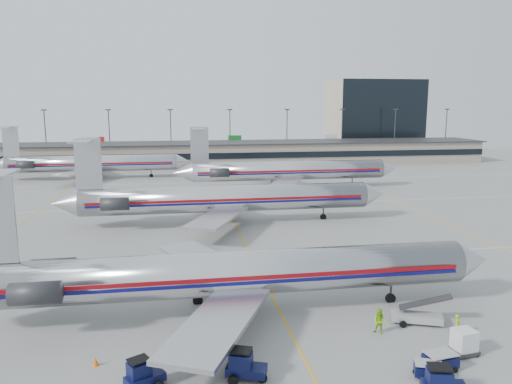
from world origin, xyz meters
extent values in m
plane|color=gray|center=(0.00, 0.00, 0.00)|extent=(260.00, 260.00, 0.00)
cube|color=silver|center=(0.00, 10.00, 0.01)|extent=(160.00, 0.15, 0.02)
cube|color=gray|center=(0.00, 98.00, 3.00)|extent=(160.00, 16.00, 6.00)
cube|color=black|center=(0.00, 89.90, 3.20)|extent=(160.00, 0.20, 1.60)
cube|color=#2D2D30|center=(0.00, 98.00, 6.10)|extent=(162.00, 17.00, 0.30)
cylinder|color=#38383D|center=(-45.00, 112.00, 7.50)|extent=(0.30, 0.30, 15.00)
cube|color=#2D2D30|center=(-45.00, 112.00, 15.10)|extent=(1.60, 0.40, 0.35)
cylinder|color=#38383D|center=(-27.00, 112.00, 7.50)|extent=(0.30, 0.30, 15.00)
cube|color=#2D2D30|center=(-27.00, 112.00, 15.10)|extent=(1.60, 0.40, 0.35)
cylinder|color=#38383D|center=(-9.00, 112.00, 7.50)|extent=(0.30, 0.30, 15.00)
cube|color=#2D2D30|center=(-9.00, 112.00, 15.10)|extent=(1.60, 0.40, 0.35)
cylinder|color=#38383D|center=(9.00, 112.00, 7.50)|extent=(0.30, 0.30, 15.00)
cube|color=#2D2D30|center=(9.00, 112.00, 15.10)|extent=(1.60, 0.40, 0.35)
cylinder|color=#38383D|center=(27.00, 112.00, 7.50)|extent=(0.30, 0.30, 15.00)
cube|color=#2D2D30|center=(27.00, 112.00, 15.10)|extent=(1.60, 0.40, 0.35)
cylinder|color=#38383D|center=(45.00, 112.00, 7.50)|extent=(0.30, 0.30, 15.00)
cube|color=#2D2D30|center=(45.00, 112.00, 15.10)|extent=(1.60, 0.40, 0.35)
cylinder|color=#38383D|center=(63.00, 112.00, 7.50)|extent=(0.30, 0.30, 15.00)
cube|color=#2D2D30|center=(63.00, 112.00, 15.10)|extent=(1.60, 0.40, 0.35)
cylinder|color=#38383D|center=(81.00, 112.00, 7.50)|extent=(0.30, 0.30, 15.00)
cube|color=#2D2D30|center=(81.00, 112.00, 15.10)|extent=(1.60, 0.40, 0.35)
cube|color=tan|center=(62.00, 128.00, 12.50)|extent=(30.00, 20.00, 25.00)
cylinder|color=silver|center=(-3.69, -3.42, 3.39)|extent=(38.72, 3.58, 3.58)
cone|color=silver|center=(17.22, -3.42, 3.39)|extent=(3.10, 3.58, 3.58)
cube|color=maroon|center=(-3.69, -5.22, 3.53)|extent=(36.78, 0.05, 0.34)
cube|color=#0C0C55|center=(-3.69, -5.22, 3.15)|extent=(36.78, 0.05, 0.27)
cube|color=#B3B3B8|center=(-5.62, 3.36, 2.42)|extent=(9.00, 13.12, 0.31)
cube|color=#B3B3B8|center=(-5.62, -10.20, 2.42)|extent=(9.00, 13.12, 0.31)
cylinder|color=#2D2D30|center=(-18.21, -0.66, 3.68)|extent=(3.48, 1.65, 1.65)
cylinder|color=#2D2D30|center=(-18.21, -6.18, 3.68)|extent=(3.48, 1.65, 1.65)
cylinder|color=#2D2D30|center=(9.86, -3.42, 0.80)|extent=(0.19, 0.19, 1.60)
cylinder|color=#2D2D30|center=(-6.59, -5.74, 0.80)|extent=(0.19, 0.19, 1.60)
cylinder|color=#2D2D30|center=(-6.59, -1.10, 0.80)|extent=(0.19, 0.19, 1.60)
cylinder|color=black|center=(9.86, -3.42, 0.34)|extent=(0.87, 0.29, 0.87)
cylinder|color=silver|center=(-0.89, 27.77, 3.56)|extent=(40.66, 3.76, 3.76)
cone|color=silver|center=(21.07, 27.77, 3.56)|extent=(3.25, 3.76, 3.76)
cone|color=#B3B3B8|center=(-23.05, 27.77, 3.56)|extent=(3.66, 3.76, 3.76)
cube|color=maroon|center=(-0.89, 25.88, 3.71)|extent=(38.63, 0.05, 0.36)
cube|color=#0C0C55|center=(-0.89, 25.88, 3.30)|extent=(38.63, 0.05, 0.28)
cube|color=#B3B3B8|center=(-2.92, 34.89, 2.54)|extent=(9.45, 13.78, 0.33)
cube|color=#B3B3B8|center=(-2.92, 20.66, 2.54)|extent=(9.45, 13.78, 0.33)
cube|color=#B3B3B8|center=(-19.70, 27.77, 8.90)|extent=(3.46, 0.25, 6.91)
cube|color=#B3B3B8|center=(-20.00, 27.77, 12.15)|extent=(2.44, 10.67, 0.18)
cylinder|color=#2D2D30|center=(-16.14, 30.67, 3.86)|extent=(3.66, 1.73, 1.73)
cylinder|color=#2D2D30|center=(-16.14, 24.87, 3.86)|extent=(3.66, 1.73, 1.73)
cylinder|color=#2D2D30|center=(13.34, 27.77, 0.84)|extent=(0.20, 0.20, 1.68)
cylinder|color=#2D2D30|center=(-3.94, 25.33, 0.84)|extent=(0.20, 0.20, 1.68)
cylinder|color=#2D2D30|center=(-3.94, 30.21, 0.84)|extent=(0.20, 0.20, 1.68)
cylinder|color=black|center=(13.34, 27.77, 0.36)|extent=(0.91, 0.30, 0.91)
cylinder|color=silver|center=(14.64, 55.53, 3.59)|extent=(38.99, 3.80, 3.80)
cone|color=silver|center=(35.78, 55.53, 3.59)|extent=(3.28, 3.80, 3.80)
cone|color=#B3B3B8|center=(-6.70, 55.53, 3.59)|extent=(3.69, 3.80, 3.80)
cube|color=maroon|center=(14.64, 53.62, 3.74)|extent=(37.04, 0.05, 0.36)
cube|color=#0C0C55|center=(14.64, 53.62, 3.33)|extent=(37.04, 0.05, 0.29)
cube|color=#B3B3B8|center=(12.59, 62.71, 2.56)|extent=(9.54, 13.91, 0.33)
cube|color=#B3B3B8|center=(12.59, 48.35, 2.56)|extent=(9.54, 13.91, 0.33)
cube|color=#B3B3B8|center=(-3.31, 55.53, 8.98)|extent=(3.49, 0.26, 6.98)
cube|color=#B3B3B8|center=(-3.62, 55.53, 12.26)|extent=(2.46, 10.77, 0.18)
cylinder|color=#2D2D30|center=(0.28, 58.45, 3.90)|extent=(3.69, 1.74, 1.74)
cylinder|color=#2D2D30|center=(0.28, 52.60, 3.90)|extent=(3.69, 1.74, 1.74)
cylinder|color=#2D2D30|center=(27.98, 55.53, 0.85)|extent=(0.21, 0.21, 1.69)
cylinder|color=#2D2D30|center=(11.57, 53.06, 0.85)|extent=(0.21, 0.21, 1.69)
cylinder|color=#2D2D30|center=(11.57, 57.99, 0.85)|extent=(0.21, 0.21, 1.69)
cylinder|color=black|center=(27.98, 55.53, 0.36)|extent=(0.92, 0.31, 0.92)
cylinder|color=silver|center=(-26.47, 75.80, 3.46)|extent=(37.56, 3.66, 3.66)
cone|color=silver|center=(-6.11, 75.80, 3.46)|extent=(3.16, 3.66, 3.66)
cube|color=maroon|center=(-26.47, 73.96, 3.61)|extent=(35.69, 0.05, 0.35)
cube|color=#0C0C55|center=(-26.47, 73.96, 3.21)|extent=(35.69, 0.05, 0.28)
cube|color=#B3B3B8|center=(-28.45, 82.72, 2.47)|extent=(9.19, 13.40, 0.32)
cube|color=#B3B3B8|center=(-28.45, 68.88, 2.47)|extent=(9.19, 13.40, 0.32)
cube|color=#B3B3B8|center=(-43.77, 75.80, 8.65)|extent=(3.36, 0.25, 6.72)
cube|color=#B3B3B8|center=(-44.06, 75.80, 11.81)|extent=(2.37, 10.38, 0.18)
cylinder|color=#2D2D30|center=(-40.31, 78.61, 3.76)|extent=(3.56, 1.68, 1.68)
cylinder|color=#2D2D30|center=(-40.31, 72.98, 3.76)|extent=(3.56, 1.68, 1.68)
cylinder|color=#2D2D30|center=(-13.62, 75.80, 0.82)|extent=(0.20, 0.20, 1.63)
cylinder|color=#2D2D30|center=(-29.43, 73.42, 0.82)|extent=(0.20, 0.20, 1.63)
cylinder|color=#2D2D30|center=(-29.43, 78.17, 0.82)|extent=(0.20, 0.20, 1.63)
cylinder|color=black|center=(-13.62, 75.80, 0.35)|extent=(0.89, 0.30, 0.89)
cube|color=#090E34|center=(-10.36, -13.43, 0.58)|extent=(2.59, 2.14, 0.53)
cube|color=#090E34|center=(-10.68, -13.43, 1.21)|extent=(1.62, 1.54, 0.95)
cube|color=black|center=(-10.68, -13.43, 1.85)|extent=(1.55, 1.46, 0.08)
cylinder|color=black|center=(-9.52, -12.91, 0.30)|extent=(0.59, 0.19, 0.59)
cylinder|color=black|center=(-11.21, -12.91, 0.30)|extent=(0.59, 0.19, 0.59)
cube|color=#090E34|center=(-4.19, -13.51, 0.62)|extent=(2.75, 2.01, 0.56)
cube|color=#090E34|center=(-4.53, -13.51, 1.29)|extent=(1.65, 1.52, 1.01)
cube|color=black|center=(-4.53, -13.51, 1.97)|extent=(1.58, 1.45, 0.09)
cylinder|color=black|center=(-3.29, -12.95, 0.32)|extent=(0.63, 0.20, 0.63)
cylinder|color=black|center=(-3.29, -14.07, 0.32)|extent=(0.63, 0.20, 0.63)
cylinder|color=black|center=(-5.09, -12.95, 0.32)|extent=(0.63, 0.20, 0.63)
cylinder|color=black|center=(-5.09, -14.07, 0.32)|extent=(0.63, 0.20, 0.63)
cube|color=#090E34|center=(6.52, -17.38, 1.30)|extent=(1.59, 1.43, 1.02)
cube|color=black|center=(6.52, -17.38, 1.97)|extent=(1.52, 1.36, 0.09)
cube|color=#090E34|center=(7.09, -15.14, 0.49)|extent=(1.99, 1.69, 0.62)
cube|color=gray|center=(7.09, -15.14, 0.93)|extent=(1.99, 1.69, 0.05)
cylinder|color=black|center=(7.71, -14.65, 0.16)|extent=(0.32, 0.12, 0.32)
cylinder|color=black|center=(7.71, -15.63, 0.16)|extent=(0.32, 0.12, 0.32)
cylinder|color=black|center=(6.46, -14.65, 0.16)|extent=(0.32, 0.12, 0.32)
cylinder|color=black|center=(6.46, -15.63, 0.16)|extent=(0.32, 0.12, 0.32)
cube|color=#090E34|center=(8.34, -14.35, 0.57)|extent=(2.15, 1.63, 0.72)
cube|color=gray|center=(8.34, -14.35, 1.09)|extent=(2.15, 1.63, 0.06)
cylinder|color=black|center=(9.07, -13.78, 0.19)|extent=(0.37, 0.14, 0.37)
cylinder|color=black|center=(9.07, -14.92, 0.19)|extent=(0.37, 0.14, 0.37)
cylinder|color=black|center=(7.62, -13.78, 0.19)|extent=(0.37, 0.14, 0.37)
cylinder|color=black|center=(7.62, -14.92, 0.19)|extent=(0.37, 0.14, 0.37)
cube|color=#2D2D30|center=(10.94, -12.82, 0.23)|extent=(1.84, 1.60, 0.28)
cube|color=silver|center=(10.94, -12.82, 1.07)|extent=(1.55, 1.47, 1.39)
cylinder|color=black|center=(11.59, -12.26, 0.11)|extent=(0.22, 0.11, 0.22)
cylinder|color=black|center=(11.59, -13.38, 0.11)|extent=(0.22, 0.11, 0.22)
cylinder|color=black|center=(10.29, -12.26, 0.11)|extent=(0.22, 0.11, 0.22)
cylinder|color=black|center=(10.29, -13.38, 0.11)|extent=(0.22, 0.11, 0.22)
cube|color=gray|center=(10.09, -7.72, 0.48)|extent=(4.09, 2.68, 0.53)
cube|color=#2D2D30|center=(10.73, -7.72, 1.71)|extent=(3.98, 2.30, 1.38)
cylinder|color=black|center=(11.48, -7.14, 0.27)|extent=(0.53, 0.17, 0.53)
cylinder|color=black|center=(11.48, -8.31, 0.27)|extent=(0.53, 0.17, 0.53)
cylinder|color=black|center=(8.70, -7.14, 0.27)|extent=(0.53, 0.17, 0.53)
cylinder|color=black|center=(8.70, -8.31, 0.27)|extent=(0.53, 0.17, 0.53)
imported|color=#9CC912|center=(12.04, -10.15, 0.82)|extent=(0.65, 0.71, 1.63)
imported|color=#81C912|center=(6.49, -8.94, 0.97)|extent=(1.19, 1.16, 1.94)
cone|color=orange|center=(-13.70, -10.29, 0.29)|extent=(0.48, 0.48, 0.58)
camera|label=1|loc=(-8.25, -41.76, 16.92)|focal=35.00mm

